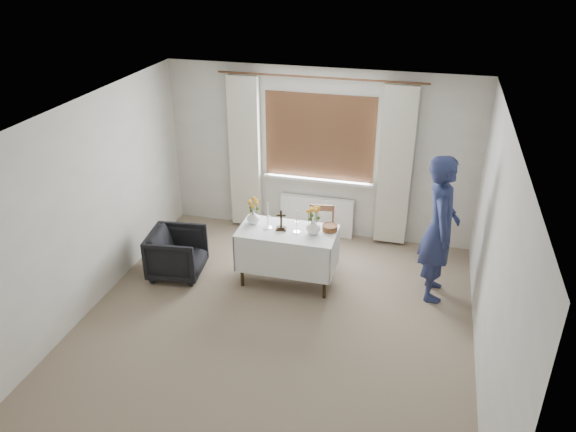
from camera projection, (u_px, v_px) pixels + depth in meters
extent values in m
plane|color=#7F6A58|center=(272.00, 329.00, 6.49)|extent=(5.00, 5.00, 0.00)
cube|color=white|center=(287.00, 257.00, 7.22)|extent=(1.24, 0.64, 0.76)
imported|color=black|center=(177.00, 253.00, 7.42)|extent=(0.77, 0.76, 0.63)
imported|color=navy|center=(440.00, 228.00, 6.74)|extent=(0.49, 0.71, 1.86)
cube|color=white|center=(317.00, 216.00, 8.45)|extent=(1.10, 0.10, 0.60)
imported|color=white|center=(253.00, 217.00, 7.19)|extent=(0.22, 0.22, 0.18)
imported|color=white|center=(313.00, 227.00, 6.94)|extent=(0.19, 0.19, 0.19)
cylinder|color=brown|center=(330.00, 228.00, 7.04)|extent=(0.21, 0.21, 0.07)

